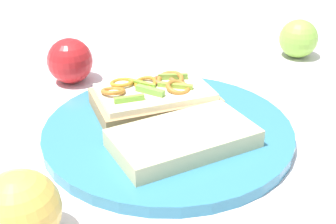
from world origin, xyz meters
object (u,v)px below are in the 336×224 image
Objects in this scene: sandwich at (154,98)px; apple_0 at (298,39)px; apple_1 at (20,210)px; bread_slice_side at (183,138)px; apple_2 at (70,61)px; plate at (168,131)px.

apple_0 is (-0.21, 0.27, 0.00)m from sandwich.
apple_1 is at bearing -136.53° from sandwich.
apple_2 reaches higher than bread_slice_side.
plate is at bearing 82.71° from bread_slice_side.
apple_2 is at bearing 179.02° from apple_1.
plate is 4.29× the size of apple_1.
apple_0 reaches higher than plate.
bread_slice_side is at bearing 128.47° from apple_1.
apple_0 is 0.93× the size of apple_1.
apple_2 reaches higher than plate.
apple_0 is at bearing 21.53° from sandwich.
apple_1 is at bearing -39.71° from plate.
bread_slice_side is 0.27m from apple_2.
bread_slice_side is at bearing -38.16° from apple_0.
apple_0 is at bearing 101.15° from apple_2.
apple_1 is (0.18, -0.15, 0.03)m from plate.
apple_0 is 0.40m from apple_2.
apple_0 is 0.59m from apple_1.
sandwich is at bearing 82.71° from bread_slice_side.
sandwich is 2.53× the size of apple_2.
apple_0 reaches higher than bread_slice_side.
apple_0 is at bearing 135.32° from plate.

